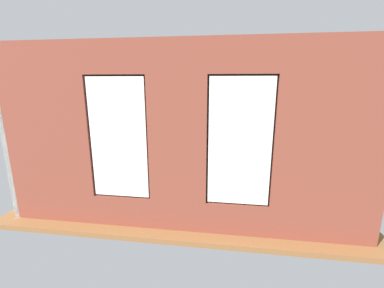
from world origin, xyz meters
The scene contains 17 objects.
ground_plane centered at (0.00, 0.00, -0.05)m, with size 7.22×5.70×0.10m, color brown.
brick_wall_with_windows centered at (0.00, 2.47, 1.63)m, with size 6.62×0.30×3.29m.
white_wall_right centered at (3.26, 0.20, 1.65)m, with size 0.10×4.70×3.29m, color silver.
couch_by_window centered at (0.28, 1.82, 0.33)m, with size 2.02×0.87×0.80m.
couch_left centered at (-2.61, 0.21, 0.33)m, with size 0.88×2.02×0.80m.
coffee_table centered at (0.18, 0.03, 0.39)m, with size 1.39×0.82×0.44m.
cup_ceramic centered at (0.36, -0.07, 0.49)m, with size 0.07×0.07×0.08m, color silver.
candle_jar centered at (0.08, 0.15, 0.50)m, with size 0.08×0.08×0.10m, color #B7333D.
table_plant_small centered at (0.60, 0.15, 0.56)m, with size 0.14×0.14×0.22m.
remote_gray centered at (0.18, 0.03, 0.46)m, with size 0.05×0.17×0.02m, color #59595B.
media_console centered at (2.96, 0.39, 0.24)m, with size 1.06×0.42×0.49m, color black.
tv_flatscreen centered at (2.96, 0.39, 0.83)m, with size 0.97×0.20×0.69m.
papasan_chair centered at (1.15, -1.59, 0.44)m, with size 1.07×1.07×0.68m.
potted_plant_corner_near_left centered at (-2.77, -1.84, 0.61)m, with size 0.86×0.91×1.22m.
potted_plant_corner_far_left centered at (-2.76, 1.92, 0.81)m, with size 0.85×0.85×1.25m.
potted_plant_by_left_couch centered at (-2.21, -1.25, 0.35)m, with size 0.32×0.32×0.55m.
potted_plant_beside_window_right centered at (2.57, 1.92, 0.57)m, with size 1.00×1.04×1.03m.
Camera 1 is at (-0.86, 6.61, 2.63)m, focal length 24.00 mm.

